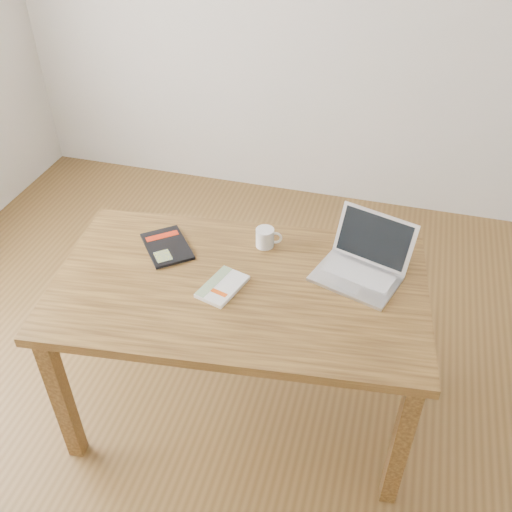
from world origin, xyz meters
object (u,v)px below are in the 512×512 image
(desk, at_px, (240,300))
(laptop, at_px, (362,264))
(coffee_mug, at_px, (266,237))
(black_guidebook, at_px, (167,246))
(white_guidebook, at_px, (222,287))

(desk, xyz_separation_m, laptop, (0.45, 0.19, 0.14))
(coffee_mug, bearing_deg, laptop, -22.41)
(desk, relative_size, black_guidebook, 5.17)
(desk, xyz_separation_m, white_guidebook, (-0.05, -0.04, 0.10))
(white_guidebook, height_order, laptop, laptop)
(desk, bearing_deg, white_guidebook, -147.69)
(desk, distance_m, coffee_mug, 0.30)
(black_guidebook, height_order, laptop, laptop)
(laptop, distance_m, coffee_mug, 0.42)
(desk, height_order, white_guidebook, white_guidebook)
(white_guidebook, bearing_deg, laptop, 41.38)
(desk, bearing_deg, coffee_mug, 75.78)
(black_guidebook, bearing_deg, white_guidebook, -70.15)
(laptop, relative_size, coffee_mug, 3.54)
(white_guidebook, relative_size, laptop, 0.58)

